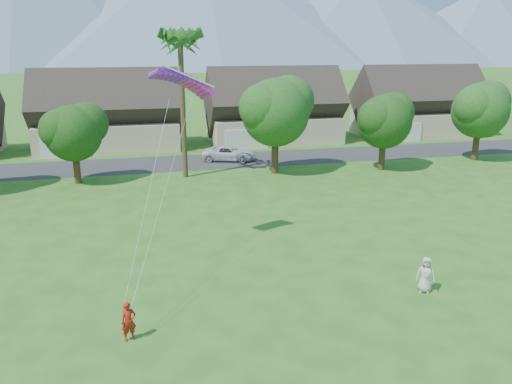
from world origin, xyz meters
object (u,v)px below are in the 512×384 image
object	(u,v)px
kite_flyer	(129,322)
parafoil_kite	(183,79)
watcher	(426,275)
parked_car	(229,153)

from	to	relation	value
kite_flyer	parafoil_kite	world-z (taller)	parafoil_kite
watcher	parafoil_kite	bearing A→B (deg)	170.22
parked_car	parafoil_kite	world-z (taller)	parafoil_kite
watcher	kite_flyer	bearing A→B (deg)	-147.99
parked_car	watcher	bearing A→B (deg)	-154.14
kite_flyer	watcher	xyz separation A→B (m)	(13.49, 0.95, 0.05)
kite_flyer	parked_car	xyz separation A→B (m)	(9.49, 30.39, -0.09)
watcher	parafoil_kite	xyz separation A→B (m)	(-10.20, 7.90, 8.57)
kite_flyer	parked_car	distance (m)	31.83
parked_car	parafoil_kite	distance (m)	24.04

